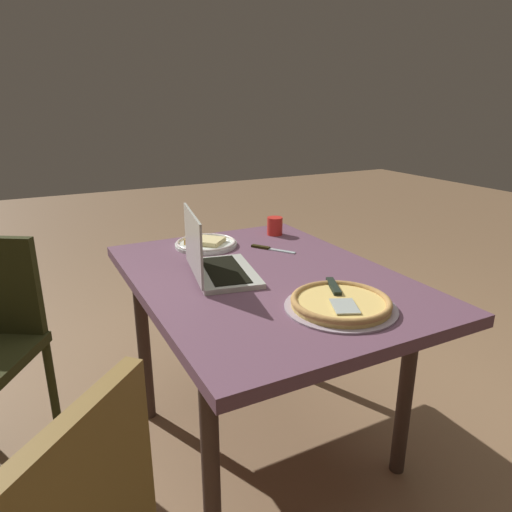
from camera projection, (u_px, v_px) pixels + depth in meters
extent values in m
plane|color=#8C6A49|center=(263.00, 440.00, 1.90)|extent=(12.00, 12.00, 0.00)
cube|color=#623F52|center=(264.00, 280.00, 1.67)|extent=(1.21, 0.88, 0.04)
cylinder|color=#3D2B25|center=(406.00, 391.00, 1.64)|extent=(0.05, 0.05, 0.69)
cylinder|color=#3D2B25|center=(295.00, 311.00, 2.26)|extent=(0.05, 0.05, 0.69)
cylinder|color=#3D2B25|center=(211.00, 463.00, 1.31)|extent=(0.05, 0.05, 0.69)
cylinder|color=#3D2B25|center=(144.00, 346.00, 1.94)|extent=(0.05, 0.05, 0.69)
cube|color=beige|center=(224.00, 273.00, 1.66)|extent=(0.37, 0.27, 0.02)
cube|color=black|center=(224.00, 270.00, 1.65)|extent=(0.32, 0.18, 0.00)
cube|color=beige|center=(193.00, 244.00, 1.59)|extent=(0.33, 0.07, 0.22)
cube|color=#394793|center=(194.00, 244.00, 1.59)|extent=(0.30, 0.06, 0.19)
cylinder|color=white|center=(206.00, 245.00, 1.99)|extent=(0.27, 0.27, 0.01)
torus|color=silver|center=(206.00, 242.00, 1.99)|extent=(0.26, 0.26, 0.01)
cube|color=#DCC886|center=(206.00, 241.00, 1.99)|extent=(0.18, 0.18, 0.02)
cube|color=gold|center=(192.00, 239.00, 2.01)|extent=(0.09, 0.10, 0.03)
cylinder|color=#AA99A8|center=(340.00, 307.00, 1.39)|extent=(0.34, 0.34, 0.01)
cylinder|color=#E6C165|center=(341.00, 304.00, 1.39)|extent=(0.30, 0.30, 0.02)
torus|color=#B98849|center=(341.00, 301.00, 1.38)|extent=(0.30, 0.30, 0.02)
cube|color=#ADB7AF|center=(345.00, 306.00, 1.34)|extent=(0.12, 0.11, 0.00)
cube|color=black|center=(334.00, 286.00, 1.48)|extent=(0.13, 0.08, 0.01)
cube|color=#B1C7C8|center=(278.00, 250.00, 1.93)|extent=(0.14, 0.10, 0.00)
cube|color=black|center=(261.00, 247.00, 1.96)|extent=(0.08, 0.06, 0.01)
cylinder|color=red|center=(275.00, 226.00, 2.16)|extent=(0.07, 0.07, 0.08)
cylinder|color=#3B2618|center=(275.00, 221.00, 2.15)|extent=(0.06, 0.06, 0.00)
cylinder|color=black|center=(53.00, 389.00, 1.87)|extent=(0.03, 0.03, 0.43)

